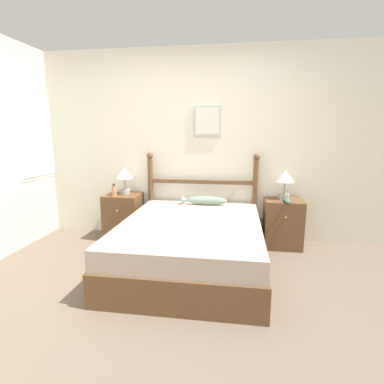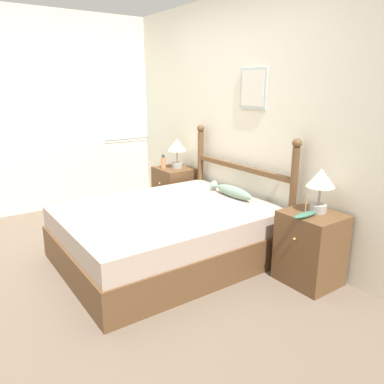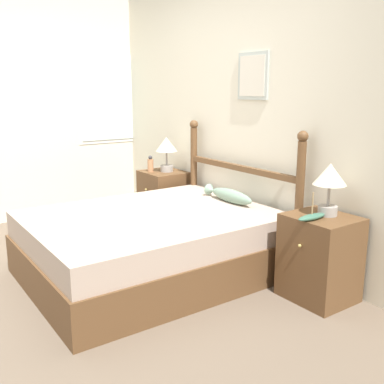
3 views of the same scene
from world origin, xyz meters
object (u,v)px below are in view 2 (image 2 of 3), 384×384
Objects in this scene: nightstand_left at (175,191)px; nightstand_right at (310,248)px; bottle at (163,162)px; model_boat at (305,215)px; fish_pillow at (232,191)px; table_lamp_left at (177,148)px; bed at (167,234)px; table_lamp_right at (321,182)px.

nightstand_left is 2.14m from nightstand_right.
model_boat reaches higher than bottle.
bottle is 1.21m from fish_pillow.
table_lamp_left reaches higher than fish_pillow.
bottle reaches higher than nightstand_right.
nightstand_left is at bearing 176.47° from model_boat.
nightstand_right is at bearing 96.97° from model_boat.
table_lamp_left is at bearing 142.60° from bed.
table_lamp_right is at bearing 4.32° from bottle.
table_lamp_left is 2.12× the size of bottle.
bottle is at bearing -119.21° from nightstand_left.
table_lamp_left is (0.03, 0.03, 0.57)m from nightstand_left.
table_lamp_left is 1.45× the size of model_boat.
table_lamp_left is (-1.04, 0.80, 0.62)m from bed.
model_boat is (2.16, -0.13, 0.33)m from nightstand_left.
table_lamp_right reaches higher than fish_pillow.
bottle is at bearing -176.89° from nightstand_right.
bed is 3.25× the size of fish_pillow.
table_lamp_right reaches higher than bottle.
nightstand_left is at bearing 60.79° from bottle.
table_lamp_left is at bearing 56.89° from bottle.
bottle is at bearing 150.25° from bed.
model_boat reaches higher than nightstand_right.
nightstand_right is 1.67× the size of table_lamp_left.
bottle is (-2.21, -0.17, -0.18)m from table_lamp_right.
table_lamp_right is 0.30m from model_boat.
table_lamp_left is at bearing -179.44° from table_lamp_right.
table_lamp_right is at bearing 3.41° from fish_pillow.
bed is at bearing -29.75° from bottle.
table_lamp_left is at bearing 42.98° from nightstand_left.
bed is at bearing -144.27° from nightstand_right.
nightstand_left is at bearing 144.27° from bed.
table_lamp_right reaches higher than bed.
nightstand_right is at bearing 35.73° from bed.
nightstand_right is at bearing 3.11° from bottle.
bed is at bearing -35.73° from nightstand_left.
model_boat reaches higher than nightstand_left.
nightstand_right is (1.07, 0.77, 0.05)m from bed.
table_lamp_left is 0.63× the size of fish_pillow.
fish_pillow is at bearing 5.10° from bottle.
table_lamp_right is (2.11, 0.02, 0.00)m from table_lamp_left.
table_lamp_right is (2.14, 0.05, 0.57)m from nightstand_left.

